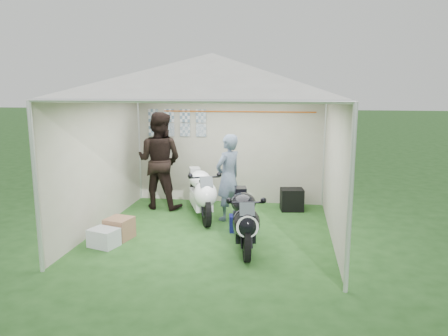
{
  "coord_description": "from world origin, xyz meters",
  "views": [
    {
      "loc": [
        1.27,
        -7.13,
        2.48
      ],
      "look_at": [
        0.14,
        0.35,
        1.05
      ],
      "focal_mm": 35.0,
      "sensor_mm": 36.0,
      "label": 1
    }
  ],
  "objects_px": {
    "canopy_tent": "(213,80)",
    "paddock_stand": "(240,223)",
    "person_dark_jacket": "(159,161)",
    "person_blue_jacket": "(228,177)",
    "crate_1": "(119,228)",
    "crate_2": "(110,236)",
    "motorcycle_white": "(201,192)",
    "crate_0": "(104,238)",
    "motorcycle_black": "(244,218)",
    "equipment_box": "(292,200)"
  },
  "relations": [
    {
      "from": "canopy_tent",
      "to": "paddock_stand",
      "type": "xyz_separation_m",
      "value": [
        0.47,
        0.03,
        -2.43
      ]
    },
    {
      "from": "person_dark_jacket",
      "to": "person_blue_jacket",
      "type": "xyz_separation_m",
      "value": [
        1.5,
        -0.6,
        -0.18
      ]
    },
    {
      "from": "paddock_stand",
      "to": "crate_1",
      "type": "xyz_separation_m",
      "value": [
        -1.93,
        -0.67,
        0.03
      ]
    },
    {
      "from": "paddock_stand",
      "to": "crate_2",
      "type": "relative_size",
      "value": 1.31
    },
    {
      "from": "paddock_stand",
      "to": "person_dark_jacket",
      "type": "height_order",
      "value": "person_dark_jacket"
    },
    {
      "from": "motorcycle_white",
      "to": "paddock_stand",
      "type": "bearing_deg",
      "value": -59.97
    },
    {
      "from": "crate_0",
      "to": "person_dark_jacket",
      "type": "bearing_deg",
      "value": 84.34
    },
    {
      "from": "motorcycle_black",
      "to": "person_blue_jacket",
      "type": "xyz_separation_m",
      "value": [
        -0.45,
        1.44,
        0.32
      ]
    },
    {
      "from": "canopy_tent",
      "to": "person_dark_jacket",
      "type": "distance_m",
      "value": 2.44
    },
    {
      "from": "person_dark_jacket",
      "to": "crate_1",
      "type": "xyz_separation_m",
      "value": [
        -0.12,
        -1.92,
        -0.81
      ]
    },
    {
      "from": "crate_0",
      "to": "motorcycle_black",
      "type": "bearing_deg",
      "value": 6.71
    },
    {
      "from": "person_blue_jacket",
      "to": "crate_2",
      "type": "bearing_deg",
      "value": -13.39
    },
    {
      "from": "motorcycle_white",
      "to": "person_blue_jacket",
      "type": "bearing_deg",
      "value": -22.81
    },
    {
      "from": "crate_2",
      "to": "person_blue_jacket",
      "type": "bearing_deg",
      "value": 41.52
    },
    {
      "from": "equipment_box",
      "to": "crate_2",
      "type": "bearing_deg",
      "value": -141.48
    },
    {
      "from": "crate_1",
      "to": "person_blue_jacket",
      "type": "bearing_deg",
      "value": 39.0
    },
    {
      "from": "canopy_tent",
      "to": "motorcycle_white",
      "type": "xyz_separation_m",
      "value": [
        -0.35,
        0.69,
        -2.06
      ]
    },
    {
      "from": "paddock_stand",
      "to": "person_dark_jacket",
      "type": "xyz_separation_m",
      "value": [
        -1.8,
        1.25,
        0.84
      ]
    },
    {
      "from": "crate_0",
      "to": "crate_1",
      "type": "bearing_deg",
      "value": 74.47
    },
    {
      "from": "crate_1",
      "to": "person_dark_jacket",
      "type": "bearing_deg",
      "value": 86.35
    },
    {
      "from": "person_dark_jacket",
      "to": "crate_2",
      "type": "height_order",
      "value": "person_dark_jacket"
    },
    {
      "from": "equipment_box",
      "to": "crate_2",
      "type": "xyz_separation_m",
      "value": [
        -2.89,
        -2.3,
        -0.12
      ]
    },
    {
      "from": "motorcycle_black",
      "to": "equipment_box",
      "type": "relative_size",
      "value": 3.94
    },
    {
      "from": "person_dark_jacket",
      "to": "crate_2",
      "type": "xyz_separation_m",
      "value": [
        -0.2,
        -2.11,
        -0.88
      ]
    },
    {
      "from": "person_blue_jacket",
      "to": "crate_1",
      "type": "height_order",
      "value": "person_blue_jacket"
    },
    {
      "from": "canopy_tent",
      "to": "crate_0",
      "type": "xyz_separation_m",
      "value": [
        -1.56,
        -1.02,
        -2.43
      ]
    },
    {
      "from": "canopy_tent",
      "to": "motorcycle_white",
      "type": "bearing_deg",
      "value": 116.79
    },
    {
      "from": "person_blue_jacket",
      "to": "motorcycle_black",
      "type": "bearing_deg",
      "value": 52.39
    },
    {
      "from": "motorcycle_white",
      "to": "crate_1",
      "type": "relative_size",
      "value": 4.56
    },
    {
      "from": "crate_0",
      "to": "canopy_tent",
      "type": "bearing_deg",
      "value": 33.04
    },
    {
      "from": "canopy_tent",
      "to": "paddock_stand",
      "type": "relative_size",
      "value": 15.0
    },
    {
      "from": "canopy_tent",
      "to": "person_dark_jacket",
      "type": "relative_size",
      "value": 2.87
    },
    {
      "from": "equipment_box",
      "to": "crate_2",
      "type": "distance_m",
      "value": 3.69
    },
    {
      "from": "canopy_tent",
      "to": "crate_2",
      "type": "xyz_separation_m",
      "value": [
        -1.54,
        -0.83,
        -2.47
      ]
    },
    {
      "from": "motorcycle_white",
      "to": "person_dark_jacket",
      "type": "relative_size",
      "value": 0.9
    },
    {
      "from": "canopy_tent",
      "to": "person_blue_jacket",
      "type": "xyz_separation_m",
      "value": [
        0.17,
        0.68,
        -1.77
      ]
    },
    {
      "from": "canopy_tent",
      "to": "equipment_box",
      "type": "bearing_deg",
      "value": 47.38
    },
    {
      "from": "motorcycle_white",
      "to": "crate_0",
      "type": "distance_m",
      "value": 2.13
    },
    {
      "from": "person_blue_jacket",
      "to": "crate_1",
      "type": "distance_m",
      "value": 2.18
    },
    {
      "from": "motorcycle_white",
      "to": "crate_1",
      "type": "distance_m",
      "value": 1.76
    },
    {
      "from": "paddock_stand",
      "to": "person_blue_jacket",
      "type": "relative_size",
      "value": 0.23
    },
    {
      "from": "canopy_tent",
      "to": "person_dark_jacket",
      "type": "bearing_deg",
      "value": 136.14
    },
    {
      "from": "crate_0",
      "to": "paddock_stand",
      "type": "bearing_deg",
      "value": 27.24
    },
    {
      "from": "motorcycle_white",
      "to": "paddock_stand",
      "type": "xyz_separation_m",
      "value": [
        0.82,
        -0.66,
        -0.37
      ]
    },
    {
      "from": "motorcycle_black",
      "to": "person_dark_jacket",
      "type": "xyz_separation_m",
      "value": [
        -1.95,
        2.04,
        0.5
      ]
    },
    {
      "from": "motorcycle_black",
      "to": "crate_0",
      "type": "relative_size",
      "value": 4.13
    },
    {
      "from": "equipment_box",
      "to": "crate_0",
      "type": "relative_size",
      "value": 1.05
    },
    {
      "from": "canopy_tent",
      "to": "person_blue_jacket",
      "type": "distance_m",
      "value": 1.9
    },
    {
      "from": "crate_1",
      "to": "crate_2",
      "type": "height_order",
      "value": "crate_1"
    },
    {
      "from": "paddock_stand",
      "to": "crate_2",
      "type": "bearing_deg",
      "value": -156.78
    }
  ]
}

